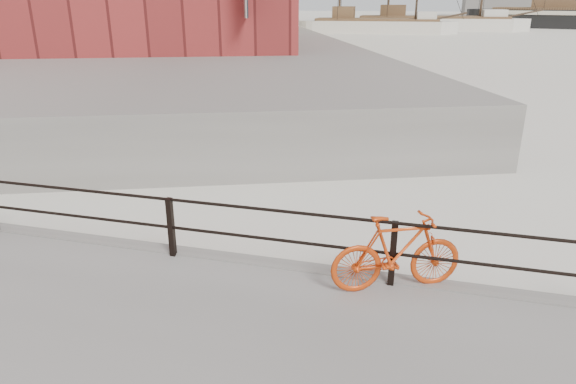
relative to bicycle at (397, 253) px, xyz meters
The scene contains 6 objects.
far_quay 80.97m from the bicycle, 116.84° to the left, with size 24.00×150.00×1.80m, color gray.
bicycle is the anchor object (origin of this frame).
schooner_mid 74.71m from the bicycle, 89.89° to the left, with size 28.53×12.07×20.56m, color beige, non-canonical shape.
schooner_left 66.41m from the bicycle, 96.11° to the left, with size 22.11×10.05×17.02m, color beige, non-canonical shape.
workboat_near 41.44m from the bicycle, 123.26° to the left, with size 12.88×4.29×7.00m, color black, non-canonical shape.
workboat_far 50.50m from the bicycle, 126.19° to the left, with size 10.34×3.57×7.00m, color black, non-canonical shape.
Camera 1 is at (-3.25, -6.89, 4.27)m, focal length 32.00 mm.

